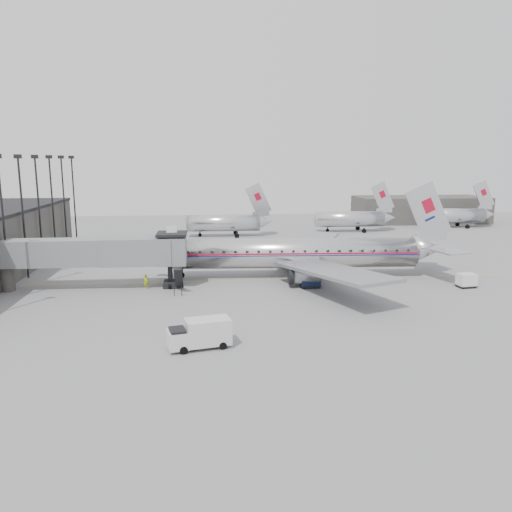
{
  "coord_description": "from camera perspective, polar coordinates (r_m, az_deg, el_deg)",
  "views": [
    {
      "loc": [
        -4.67,
        -53.56,
        14.67
      ],
      "look_at": [
        0.87,
        5.12,
        3.2
      ],
      "focal_mm": 35.0,
      "sensor_mm": 36.0,
      "label": 1
    }
  ],
  "objects": [
    {
      "name": "jet_bridge",
      "position": [
        59.41,
        -16.95,
        0.36
      ],
      "size": [
        21.0,
        6.2,
        7.1
      ],
      "color": "#5C5E61",
      "rests_on": "ground"
    },
    {
      "name": "baggage_cart_white",
      "position": [
        62.95,
        22.91,
        -2.55
      ],
      "size": [
        2.22,
        1.79,
        1.62
      ],
      "rotation": [
        0.0,
        0.0,
        0.12
      ],
      "color": "silver",
      "rests_on": "ground"
    },
    {
      "name": "ramp_worker",
      "position": [
        58.69,
        -12.43,
        -2.89
      ],
      "size": [
        0.72,
        0.69,
        1.66
      ],
      "primitive_type": "imported",
      "rotation": [
        0.0,
        0.0,
        0.69
      ],
      "color": "#ADBE16",
      "rests_on": "ground"
    },
    {
      "name": "baggage_cart_navy",
      "position": [
        58.39,
        6.2,
        -2.62
      ],
      "size": [
        2.36,
        1.82,
        1.83
      ],
      "rotation": [
        0.0,
        0.0,
        0.02
      ],
      "color": "#0D1736",
      "rests_on": "ground"
    },
    {
      "name": "ground",
      "position": [
        55.73,
        -0.4,
        -4.25
      ],
      "size": [
        160.0,
        160.0,
        0.0
      ],
      "primitive_type": "plane",
      "color": "slate",
      "rests_on": "ground"
    },
    {
      "name": "distant_aircraft_far",
      "position": [
        116.89,
        21.6,
        4.38
      ],
      "size": [
        16.39,
        3.2,
        10.26
      ],
      "color": "silver",
      "rests_on": "ground"
    },
    {
      "name": "service_van",
      "position": [
        39.9,
        -6.42,
        -8.77
      ],
      "size": [
        5.22,
        2.95,
        2.32
      ],
      "rotation": [
        0.0,
        0.0,
        0.23
      ],
      "color": "silver",
      "rests_on": "ground"
    },
    {
      "name": "apron_line",
      "position": [
        61.82,
        1.89,
        -2.72
      ],
      "size": [
        60.0,
        0.15,
        0.01
      ],
      "primitive_type": "cube",
      "rotation": [
        0.0,
        0.0,
        1.57
      ],
      "color": "gold",
      "rests_on": "ground"
    },
    {
      "name": "hangar",
      "position": [
        124.5,
        18.22,
        5.08
      ],
      "size": [
        30.0,
        12.0,
        6.0
      ],
      "primitive_type": "cube",
      "color": "#3C3A36",
      "rests_on": "ground"
    },
    {
      "name": "distant_aircraft_mid",
      "position": [
        104.35,
        10.74,
        4.25
      ],
      "size": [
        16.39,
        3.2,
        10.26
      ],
      "color": "silver",
      "rests_on": "ground"
    },
    {
      "name": "airliner",
      "position": [
        63.04,
        5.15,
        0.34
      ],
      "size": [
        38.27,
        35.41,
        12.1
      ],
      "rotation": [
        0.0,
        0.0,
        -0.05
      ],
      "color": "silver",
      "rests_on": "ground"
    },
    {
      "name": "floodlight_masts",
      "position": [
        70.65,
        -24.32,
        4.92
      ],
      "size": [
        0.9,
        42.25,
        15.25
      ],
      "color": "black",
      "rests_on": "ground"
    },
    {
      "name": "distant_aircraft_near",
      "position": [
        96.35,
        -3.65,
        3.87
      ],
      "size": [
        16.39,
        3.2,
        10.26
      ],
      "color": "silver",
      "rests_on": "ground"
    }
  ]
}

